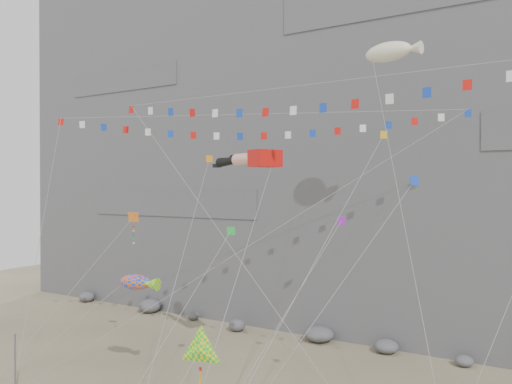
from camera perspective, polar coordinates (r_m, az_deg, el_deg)
cliff at (r=59.56m, az=13.11°, el=11.50°), size 80.00×28.00×50.00m
talus_boulders at (r=46.33m, az=7.24°, el=-15.87°), size 60.00×3.00×1.20m
anchor_pole_left at (r=38.20m, az=-25.82°, el=-17.33°), size 0.12×0.12×4.06m
legs_kite at (r=35.08m, az=-0.69°, el=3.70°), size 8.03×16.03×20.44m
flag_banner_upper at (r=38.29m, az=-0.51°, el=8.86°), size 29.01×18.33×25.40m
flag_banner_lower at (r=30.73m, az=5.96°, el=12.06°), size 29.77×6.87×22.59m
harlequin_kite at (r=40.06m, az=-13.91°, el=-2.90°), size 5.88×9.44×15.04m
fish_windsock at (r=36.17m, az=-13.63°, el=-9.99°), size 9.42×6.69×11.78m
delta_kite at (r=27.64m, az=-6.41°, el=-17.57°), size 2.65×4.82×7.23m
blimp_windsock at (r=37.67m, az=14.85°, el=15.14°), size 9.13×14.33×27.55m
small_kite_a at (r=38.54m, az=-5.47°, el=3.36°), size 5.30×14.14×21.32m
small_kite_b at (r=32.07m, az=9.55°, el=-3.57°), size 4.19×11.60×16.25m
small_kite_c at (r=31.67m, az=-3.09°, el=-4.79°), size 2.29×10.88×15.02m
small_kite_d at (r=34.51m, az=14.05°, el=5.75°), size 4.58×17.07×24.10m
small_kite_e at (r=25.76m, az=17.17°, el=0.50°), size 8.81×7.02×17.45m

